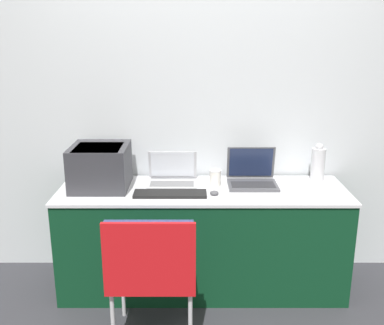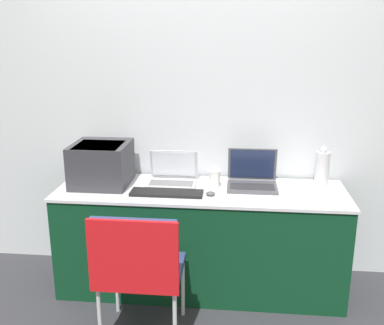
# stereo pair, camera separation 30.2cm
# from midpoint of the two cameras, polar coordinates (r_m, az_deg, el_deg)

# --- Properties ---
(ground_plane) EXTENTS (14.00, 14.00, 0.00)m
(ground_plane) POSITION_cam_midpoint_polar(r_m,az_deg,el_deg) (3.13, 3.51, -18.10)
(ground_plane) COLOR #333338
(wall_back) EXTENTS (8.00, 0.05, 2.60)m
(wall_back) POSITION_cam_midpoint_polar(r_m,az_deg,el_deg) (3.25, 4.38, 8.00)
(wall_back) COLOR silver
(wall_back) RESTS_ON ground_plane
(table) EXTENTS (1.96, 0.59, 0.74)m
(table) POSITION_cam_midpoint_polar(r_m,az_deg,el_deg) (3.19, 3.85, -9.71)
(table) COLOR #0C381E
(table) RESTS_ON ground_plane
(printer) EXTENTS (0.38, 0.39, 0.29)m
(printer) POSITION_cam_midpoint_polar(r_m,az_deg,el_deg) (3.13, -8.78, -0.04)
(printer) COLOR #333338
(printer) RESTS_ON table
(laptop_left) EXTENTS (0.34, 0.25, 0.22)m
(laptop_left) POSITION_cam_midpoint_polar(r_m,az_deg,el_deg) (3.15, 0.22, -1.82)
(laptop_left) COLOR #B7B7BC
(laptop_left) RESTS_ON table
(laptop_right) EXTENTS (0.34, 0.29, 0.25)m
(laptop_right) POSITION_cam_midpoint_polar(r_m,az_deg,el_deg) (3.14, 10.40, -2.07)
(laptop_right) COLOR #4C4C51
(laptop_right) RESTS_ON table
(external_keyboard) EXTENTS (0.48, 0.14, 0.02)m
(external_keyboard) POSITION_cam_midpoint_polar(r_m,az_deg,el_deg) (2.95, -0.31, -3.94)
(external_keyboard) COLOR black
(external_keyboard) RESTS_ON table
(coffee_cup) EXTENTS (0.08, 0.08, 0.12)m
(coffee_cup) POSITION_cam_midpoint_polar(r_m,az_deg,el_deg) (3.09, 5.65, -2.10)
(coffee_cup) COLOR white
(coffee_cup) RESTS_ON table
(mouse) EXTENTS (0.06, 0.05, 0.03)m
(mouse) POSITION_cam_midpoint_polar(r_m,az_deg,el_deg) (2.94, 5.33, -4.00)
(mouse) COLOR #4C4C51
(mouse) RESTS_ON table
(metal_pitcher) EXTENTS (0.10, 0.10, 0.27)m
(metal_pitcher) POSITION_cam_midpoint_polar(r_m,az_deg,el_deg) (3.29, 18.75, -0.57)
(metal_pitcher) COLOR silver
(metal_pitcher) RESTS_ON table
(chair) EXTENTS (0.49, 0.43, 0.83)m
(chair) POSITION_cam_midpoint_polar(r_m,az_deg,el_deg) (2.56, -3.47, -12.75)
(chair) COLOR navy
(chair) RESTS_ON ground_plane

